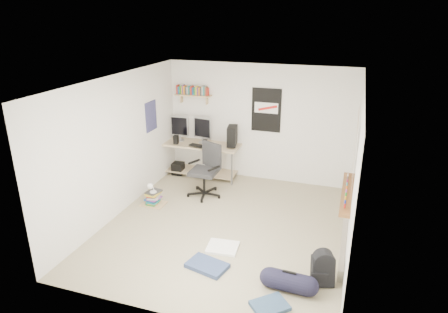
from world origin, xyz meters
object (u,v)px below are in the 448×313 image
(desk, at_px, (202,160))
(book_stack, at_px, (153,197))
(duffel_bag, at_px, (289,281))
(backpack, at_px, (323,271))
(office_chair, at_px, (204,173))

(desk, xyz_separation_m, book_stack, (-0.35, -1.65, -0.21))
(duffel_bag, distance_m, book_stack, 3.34)
(book_stack, bearing_deg, desk, 78.01)
(duffel_bag, bearing_deg, book_stack, 153.13)
(duffel_bag, relative_size, book_stack, 1.09)
(backpack, height_order, book_stack, backpack)
(desk, distance_m, office_chair, 1.07)
(desk, relative_size, backpack, 4.36)
(backpack, height_order, duffel_bag, duffel_bag)
(desk, distance_m, duffel_bag, 4.19)
(duffel_bag, height_order, book_stack, duffel_bag)
(office_chair, bearing_deg, desk, 138.10)
(desk, bearing_deg, backpack, -56.09)
(desk, bearing_deg, office_chair, -76.15)
(desk, distance_m, book_stack, 1.70)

